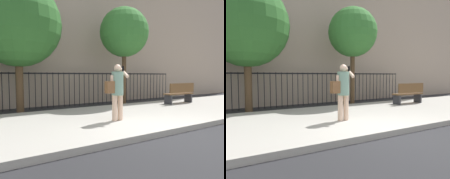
% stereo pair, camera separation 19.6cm
% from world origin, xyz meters
% --- Properties ---
extents(ground_plane, '(60.00, 60.00, 0.00)m').
position_xyz_m(ground_plane, '(0.00, 0.00, 0.00)').
color(ground_plane, '#28282B').
extents(sidewalk, '(28.00, 4.40, 0.15)m').
position_xyz_m(sidewalk, '(0.00, 2.20, 0.07)').
color(sidewalk, '#B2ADA3').
rests_on(sidewalk, ground).
extents(iron_fence, '(12.03, 0.04, 1.60)m').
position_xyz_m(iron_fence, '(0.00, 5.90, 1.02)').
color(iron_fence, black).
rests_on(iron_fence, ground).
extents(pedestrian_on_phone, '(0.66, 0.48, 1.62)m').
position_xyz_m(pedestrian_on_phone, '(-0.58, 1.53, 1.09)').
color(pedestrian_on_phone, beige).
rests_on(pedestrian_on_phone, sidewalk).
extents(street_bench, '(1.60, 0.45, 0.95)m').
position_xyz_m(street_bench, '(4.01, 3.11, 0.65)').
color(street_bench, brown).
rests_on(street_bench, sidewalk).
extents(street_tree_mid, '(3.18, 3.18, 4.95)m').
position_xyz_m(street_tree_mid, '(-2.66, 5.02, 3.35)').
color(street_tree_mid, '#4C3823').
rests_on(street_tree_mid, ground).
extents(street_tree_far, '(2.32, 2.32, 4.65)m').
position_xyz_m(street_tree_far, '(1.93, 4.71, 3.47)').
color(street_tree_far, '#4C3823').
rests_on(street_tree_far, ground).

